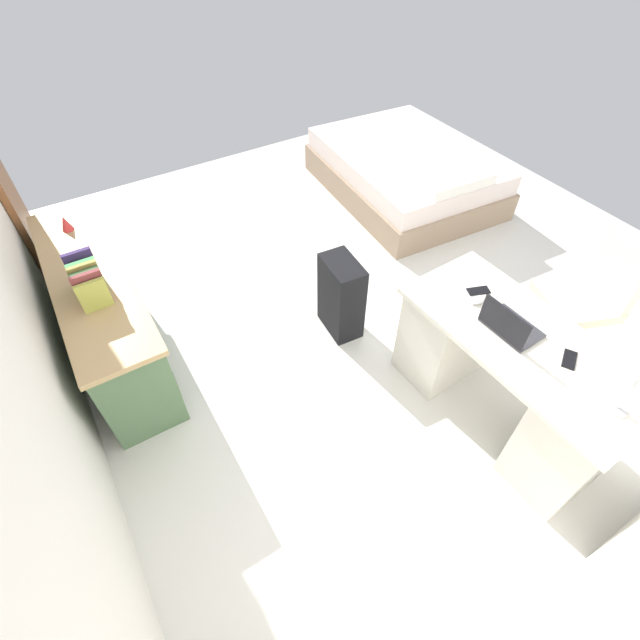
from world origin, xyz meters
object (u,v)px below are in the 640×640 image
(credenza, at_px, (106,313))
(figurine_small, at_px, (65,223))
(office_chair, at_px, (581,303))
(suitcase_black, at_px, (341,297))
(computer_mouse, at_px, (478,300))
(bed, at_px, (405,172))
(desk_lamp, at_px, (634,371))
(laptop, at_px, (509,326))
(cell_phone_near_laptop, at_px, (570,359))
(desk, at_px, (507,376))
(cell_phone_by_mouse, at_px, (478,291))

(credenza, height_order, figurine_small, figurine_small)
(office_chair, relative_size, suitcase_black, 1.46)
(office_chair, height_order, computer_mouse, office_chair)
(bed, height_order, desk_lamp, desk_lamp)
(credenza, xyz_separation_m, computer_mouse, (-1.53, -1.96, 0.40))
(suitcase_black, xyz_separation_m, computer_mouse, (-0.84, -0.42, 0.45))
(laptop, distance_m, computer_mouse, 0.27)
(credenza, distance_m, laptop, 2.67)
(credenza, relative_size, cell_phone_near_laptop, 13.24)
(desk, distance_m, computer_mouse, 0.52)
(desk, bearing_deg, laptop, 30.32)
(bed, relative_size, desk_lamp, 5.80)
(suitcase_black, distance_m, computer_mouse, 1.04)
(laptop, distance_m, cell_phone_near_laptop, 0.35)
(computer_mouse, xyz_separation_m, cell_phone_by_mouse, (0.06, -0.07, -0.01))
(computer_mouse, bearing_deg, cell_phone_by_mouse, -50.84)
(bed, relative_size, suitcase_black, 3.11)
(desk, xyz_separation_m, desk_lamp, (-0.51, -0.02, 0.62))
(credenza, distance_m, desk_lamp, 3.19)
(figurine_small, bearing_deg, laptop, -140.83)
(cell_phone_near_laptop, xyz_separation_m, cell_phone_by_mouse, (0.65, 0.03, 0.00))
(figurine_small, bearing_deg, suitcase_black, -129.43)
(laptop, relative_size, desk_lamp, 0.92)
(suitcase_black, xyz_separation_m, laptop, (-1.10, -0.39, 0.48))
(bed, bearing_deg, computer_mouse, 149.74)
(bed, bearing_deg, suitcase_black, 127.86)
(credenza, relative_size, bed, 0.90)
(bed, distance_m, cell_phone_near_laptop, 2.98)
(bed, relative_size, cell_phone_by_mouse, 14.72)
(computer_mouse, xyz_separation_m, cell_phone_near_laptop, (-0.59, -0.10, -0.01))
(suitcase_black, relative_size, laptop, 2.02)
(bed, xyz_separation_m, figurine_small, (-0.02, 3.20, 0.54))
(office_chair, distance_m, figurine_small, 3.71)
(cell_phone_by_mouse, height_order, desk_lamp, desk_lamp)
(laptop, relative_size, figurine_small, 2.89)
(cell_phone_by_mouse, xyz_separation_m, desk_lamp, (-0.93, 0.03, 0.25))
(suitcase_black, height_order, laptop, laptop)
(desk, bearing_deg, suitcase_black, 20.30)
(bed, xyz_separation_m, desk_lamp, (-2.99, 1.20, 0.77))
(suitcase_black, distance_m, laptop, 1.26)
(suitcase_black, bearing_deg, cell_phone_near_laptop, -155.01)
(credenza, relative_size, desk_lamp, 5.22)
(desk, distance_m, suitcase_black, 1.27)
(bed, relative_size, computer_mouse, 20.02)
(office_chair, xyz_separation_m, figurine_small, (2.30, 2.89, 0.37))
(office_chair, bearing_deg, cell_phone_by_mouse, 73.39)
(bed, xyz_separation_m, cell_phone_near_laptop, (-2.71, 1.14, 0.52))
(office_chair, height_order, cell_phone_near_laptop, office_chair)
(cell_phone_by_mouse, distance_m, desk_lamp, 0.96)
(desk, xyz_separation_m, suitcase_black, (1.19, 0.44, -0.07))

